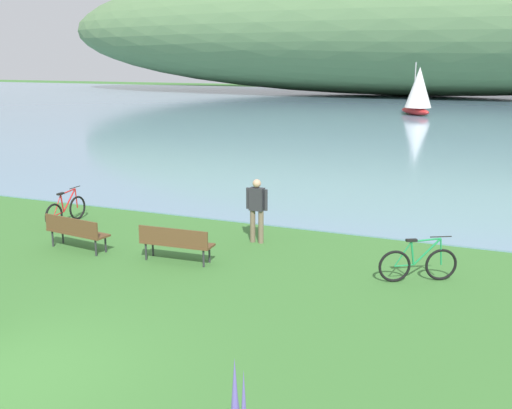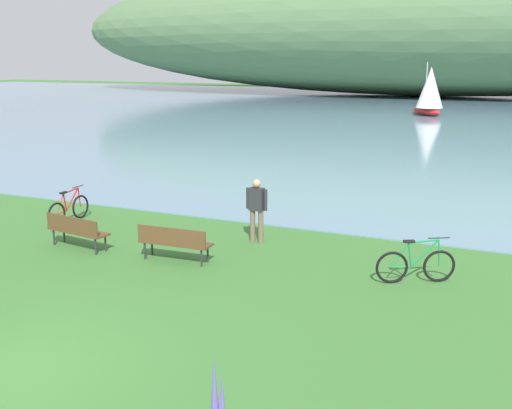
{
  "view_description": "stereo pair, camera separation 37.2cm",
  "coord_description": "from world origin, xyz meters",
  "px_view_note": "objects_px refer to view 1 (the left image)",
  "views": [
    {
      "loc": [
        6.66,
        -6.39,
        4.77
      ],
      "look_at": [
        0.72,
        7.93,
        1.0
      ],
      "focal_mm": 42.4,
      "sensor_mm": 36.0,
      "label": 1
    },
    {
      "loc": [
        7.0,
        -6.25,
        4.77
      ],
      "look_at": [
        0.72,
        7.93,
        1.0
      ],
      "focal_mm": 42.4,
      "sensor_mm": 36.0,
      "label": 2
    }
  ],
  "objects_px": {
    "bicycle_leaning_near_bench": "(418,264)",
    "sailboat_nearest_to_shore": "(418,91)",
    "bicycle_beside_path": "(66,210)",
    "park_bench_near_camera": "(176,241)",
    "person_at_shoreline": "(257,207)",
    "park_bench_further_along": "(76,230)"
  },
  "relations": [
    {
      "from": "bicycle_beside_path",
      "to": "bicycle_leaning_near_bench",
      "type": "bearing_deg",
      "value": -4.9
    },
    {
      "from": "park_bench_near_camera",
      "to": "bicycle_leaning_near_bench",
      "type": "height_order",
      "value": "bicycle_leaning_near_bench"
    },
    {
      "from": "person_at_shoreline",
      "to": "bicycle_leaning_near_bench",
      "type": "bearing_deg",
      "value": -16.56
    },
    {
      "from": "park_bench_further_along",
      "to": "bicycle_beside_path",
      "type": "height_order",
      "value": "bicycle_beside_path"
    },
    {
      "from": "bicycle_beside_path",
      "to": "person_at_shoreline",
      "type": "relative_size",
      "value": 1.04
    },
    {
      "from": "park_bench_further_along",
      "to": "sailboat_nearest_to_shore",
      "type": "bearing_deg",
      "value": 86.23
    },
    {
      "from": "person_at_shoreline",
      "to": "park_bench_near_camera",
      "type": "bearing_deg",
      "value": -117.8
    },
    {
      "from": "person_at_shoreline",
      "to": "bicycle_beside_path",
      "type": "bearing_deg",
      "value": -176.0
    },
    {
      "from": "bicycle_leaning_near_bench",
      "to": "sailboat_nearest_to_shore",
      "type": "height_order",
      "value": "sailboat_nearest_to_shore"
    },
    {
      "from": "bicycle_leaning_near_bench",
      "to": "bicycle_beside_path",
      "type": "height_order",
      "value": "same"
    },
    {
      "from": "bicycle_leaning_near_bench",
      "to": "sailboat_nearest_to_shore",
      "type": "distance_m",
      "value": 40.47
    },
    {
      "from": "bicycle_beside_path",
      "to": "sailboat_nearest_to_shore",
      "type": "height_order",
      "value": "sailboat_nearest_to_shore"
    },
    {
      "from": "park_bench_near_camera",
      "to": "bicycle_leaning_near_bench",
      "type": "distance_m",
      "value": 5.6
    },
    {
      "from": "bicycle_leaning_near_bench",
      "to": "park_bench_further_along",
      "type": "bearing_deg",
      "value": -172.61
    },
    {
      "from": "park_bench_near_camera",
      "to": "person_at_shoreline",
      "type": "distance_m",
      "value": 2.56
    },
    {
      "from": "park_bench_near_camera",
      "to": "park_bench_further_along",
      "type": "relative_size",
      "value": 0.98
    },
    {
      "from": "park_bench_further_along",
      "to": "person_at_shoreline",
      "type": "distance_m",
      "value": 4.66
    },
    {
      "from": "bicycle_beside_path",
      "to": "person_at_shoreline",
      "type": "distance_m",
      "value": 5.96
    },
    {
      "from": "bicycle_leaning_near_bench",
      "to": "person_at_shoreline",
      "type": "bearing_deg",
      "value": 163.44
    },
    {
      "from": "bicycle_beside_path",
      "to": "sailboat_nearest_to_shore",
      "type": "relative_size",
      "value": 0.4
    },
    {
      "from": "bicycle_beside_path",
      "to": "person_at_shoreline",
      "type": "bearing_deg",
      "value": 4.0
    },
    {
      "from": "bicycle_leaning_near_bench",
      "to": "bicycle_beside_path",
      "type": "xyz_separation_m",
      "value": [
        -10.27,
        0.88,
        0.0
      ]
    }
  ]
}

